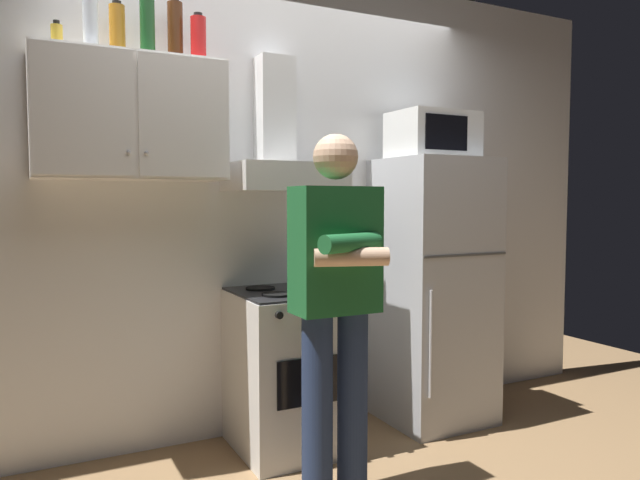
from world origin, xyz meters
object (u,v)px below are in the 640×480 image
refrigerator (433,290)px  bottle_vodka_clear (90,20)px  stove_oven (291,369)px  person_standing (336,301)px  bottle_rum_dark (175,32)px  bottle_wine_green (147,21)px  bottle_spice_jar (57,36)px  bottle_soda_red (198,39)px  bottle_liquor_amber (117,30)px  upper_cabinet (130,118)px  microwave (433,136)px  range_hood (281,155)px

refrigerator → bottle_vodka_clear: bearing=176.9°
stove_oven → refrigerator: refrigerator is taller
person_standing → bottle_rum_dark: bottle_rum_dark is taller
bottle_wine_green → bottle_spice_jar: (-0.40, 0.05, -0.11)m
bottle_soda_red → bottle_liquor_amber: size_ratio=0.93×
upper_cabinet → refrigerator: (1.75, -0.12, -0.95)m
microwave → bottle_soda_red: size_ratio=1.95×
range_hood → bottle_wine_green: size_ratio=2.17×
bottle_rum_dark → bottle_soda_red: bottle_rum_dark is taller
bottle_wine_green → refrigerator: bearing=-3.2°
bottle_wine_green → bottle_spice_jar: bottle_wine_green is taller
stove_oven → bottle_rum_dark: 1.86m
refrigerator → microwave: microwave is taller
refrigerator → bottle_liquor_amber: 2.27m
bottle_vodka_clear → bottle_spice_jar: bottle_vodka_clear is taller
stove_oven → bottle_spice_jar: bottle_spice_jar is taller
stove_oven → refrigerator: (0.95, 0.00, 0.37)m
bottle_wine_green → bottle_spice_jar: size_ratio=2.65×
stove_oven → microwave: (0.95, 0.02, 1.31)m
refrigerator → bottle_wine_green: (-1.67, 0.09, 1.42)m
person_standing → microwave: bearing=32.0°
bottle_vodka_clear → bottle_spice_jar: 0.17m
bottle_rum_dark → bottle_spice_jar: size_ratio=2.42×
stove_oven → bottle_spice_jar: (-1.12, 0.14, 1.68)m
bottle_rum_dark → bottle_vodka_clear: size_ratio=1.06×
bottle_soda_red → bottle_spice_jar: (-0.66, 0.03, -0.06)m
person_standing → bottle_soda_red: bearing=119.8°
bottle_wine_green → bottle_soda_red: 0.26m
refrigerator → bottle_soda_red: (-1.41, 0.11, 1.37)m
stove_oven → bottle_soda_red: 1.80m
bottle_vodka_clear → bottle_liquor_amber: bottle_vodka_clear is taller
microwave → bottle_liquor_amber: bearing=175.3°
upper_cabinet → range_hood: range_hood is taller
microwave → bottle_vodka_clear: bearing=177.4°
range_hood → bottle_soda_red: size_ratio=3.05×
stove_oven → bottle_wine_green: 1.92m
refrigerator → bottle_rum_dark: (-1.52, 0.16, 1.40)m
microwave → bottle_liquor_amber: 1.85m
stove_oven → bottle_liquor_amber: size_ratio=3.30×
person_standing → bottle_liquor_amber: bearing=135.8°
person_standing → refrigerator: bearing=31.2°
microwave → bottle_spice_jar: size_ratio=3.68×
refrigerator → person_standing: bearing=-148.8°
bottle_wine_green → bottle_liquor_amber: bearing=150.3°
upper_cabinet → bottle_rum_dark: 0.51m
refrigerator → bottle_wine_green: 2.19m
upper_cabinet → bottle_soda_red: 0.54m
bottle_liquor_amber → person_standing: bearing=-44.2°
bottle_wine_green → microwave: bearing=-2.6°
range_hood → bottle_spice_jar: (-1.12, 0.02, 0.51)m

